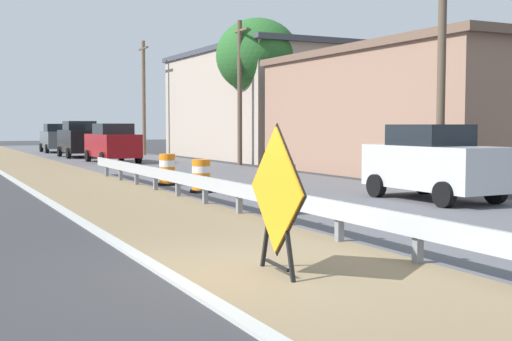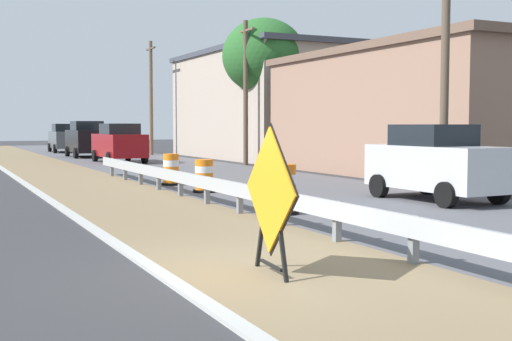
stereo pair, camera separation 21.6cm
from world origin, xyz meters
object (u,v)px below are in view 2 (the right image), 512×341
Objects in this scene: car_trailing_near_lane at (88,136)px; car_lead_far_lane at (66,138)px; traffic_barrel_close at (204,178)px; traffic_barrel_mid at (171,171)px; warning_sign_diamond at (270,195)px; utility_pole_mid at (246,90)px; utility_pole_near at (446,34)px; car_mid_far_lane at (436,163)px; car_trailing_far_lane at (86,139)px; traffic_barrel_nearest at (284,192)px; car_lead_near_lane at (119,143)px; utility_pole_far at (151,96)px.

car_trailing_near_lane is 10.95m from car_lead_far_lane.
traffic_barrel_close is at bearing 178.45° from car_lead_far_lane.
traffic_barrel_close is at bearing -86.90° from traffic_barrel_mid.
warning_sign_diamond is 0.28× the size of utility_pole_mid.
utility_pole_near is (0.76, -45.59, 3.56)m from car_trailing_near_lane.
utility_pole_near is at bearing -138.01° from warning_sign_diamond.
utility_pole_near reaches higher than car_trailing_near_lane.
car_mid_far_lane is at bearing -44.64° from traffic_barrel_close.
car_lead_far_lane reaches higher than warning_sign_diamond.
car_trailing_far_lane is at bearing -92.64° from warning_sign_diamond.
car_mid_far_lane reaches higher than traffic_barrel_mid.
warning_sign_diamond is 1.81× the size of traffic_barrel_nearest.
traffic_barrel_mid is at bearing 171.72° from car_lead_near_lane.
car_lead_near_lane is 1.17× the size of car_mid_far_lane.
car_trailing_near_lane is 0.62× the size of utility_pole_far.
traffic_barrel_close is 0.22× the size of car_trailing_far_lane.
car_trailing_near_lane is at bearing 82.33° from traffic_barrel_mid.
car_lead_far_lane is 0.96× the size of car_trailing_far_lane.
car_lead_near_lane reaches higher than car_mid_far_lane.
warning_sign_diamond reaches higher than traffic_barrel_close.
warning_sign_diamond is 42.41m from car_lead_far_lane.
car_trailing_far_lane is (1.28, 23.46, 0.68)m from traffic_barrel_close.
traffic_barrel_close is at bearing -103.31° from utility_pole_far.
traffic_barrel_close is at bearing -6.40° from car_trailing_near_lane.
car_trailing_near_lane is at bearing -94.20° from warning_sign_diamond.
car_lead_far_lane is 0.49× the size of utility_pole_near.
car_trailing_far_lane reaches higher than traffic_barrel_mid.
car_trailing_near_lane is 46.63m from car_mid_far_lane.
utility_pole_far reaches higher than car_lead_near_lane.
car_trailing_near_lane is at bearing 83.00° from traffic_barrel_close.
traffic_barrel_mid is 0.15× the size of utility_pole_mid.
utility_pole_far reaches higher than car_trailing_far_lane.
car_lead_near_lane is (1.62, 16.63, 0.60)m from traffic_barrel_close.
car_mid_far_lane is (-0.41, -46.63, -0.01)m from car_trailing_near_lane.
traffic_barrel_mid is 0.26× the size of car_mid_far_lane.
utility_pole_mid is (0.92, 15.42, -0.84)m from utility_pole_near.
utility_pole_near reaches higher than utility_pole_mid.
warning_sign_diamond is 2.07× the size of traffic_barrel_close.
warning_sign_diamond is at bearing 174.84° from car_lead_far_lane.
utility_pole_mid is at bearing 172.08° from car_mid_far_lane.
car_lead_near_lane is at bearing -178.21° from car_lead_far_lane.
car_trailing_near_lane is 17.54m from utility_pole_far.
warning_sign_diamond reaches higher than traffic_barrel_nearest.
traffic_barrel_nearest is 7.94m from traffic_barrel_mid.
car_mid_far_lane is (4.73, -4.68, 0.57)m from traffic_barrel_close.
warning_sign_diamond is at bearing -142.79° from utility_pole_near.
utility_pole_mid is (6.82, 11.78, 3.30)m from traffic_barrel_close.
utility_pole_near is (9.05, 6.87, 3.51)m from warning_sign_diamond.
traffic_barrel_nearest is 1.14× the size of traffic_barrel_close.
warning_sign_diamond is 0.50× the size of car_mid_far_lane.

